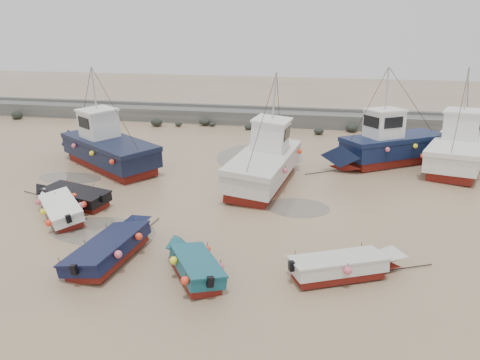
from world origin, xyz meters
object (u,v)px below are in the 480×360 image
object	(u,v)px
cabin_boat_2	(386,144)
cabin_boat_3	(460,147)
cabin_boat_1	(265,160)
person	(125,175)
dinghy_1	(114,244)
cabin_boat_0	(105,146)
dinghy_0	(61,205)
dinghy_4	(71,194)
dinghy_2	(192,261)
dinghy_3	(348,264)

from	to	relation	value
cabin_boat_2	cabin_boat_3	size ratio (longest dim) A/B	0.90
cabin_boat_1	person	xyz separation A→B (m)	(-8.59, -0.47, -1.31)
dinghy_1	cabin_boat_2	size ratio (longest dim) A/B	0.70
cabin_boat_0	cabin_boat_3	size ratio (longest dim) A/B	0.98
dinghy_0	cabin_boat_3	size ratio (longest dim) A/B	0.49
dinghy_4	cabin_boat_1	size ratio (longest dim) A/B	0.52
cabin_boat_3	dinghy_2	bearing A→B (deg)	-108.41
dinghy_3	cabin_boat_1	distance (m)	11.12
dinghy_0	dinghy_4	world-z (taller)	same
cabin_boat_0	cabin_boat_2	world-z (taller)	same
dinghy_3	cabin_boat_0	xyz separation A→B (m)	(-15.11, 11.24, 0.76)
cabin_boat_1	dinghy_0	bearing A→B (deg)	-135.29
cabin_boat_2	cabin_boat_3	bearing A→B (deg)	-120.92
dinghy_1	cabin_boat_0	size ratio (longest dim) A/B	0.65
person	dinghy_3	bearing A→B (deg)	115.89
dinghy_2	cabin_boat_2	bearing A→B (deg)	28.98
cabin_boat_3	person	size ratio (longest dim) A/B	6.17
dinghy_1	dinghy_2	size ratio (longest dim) A/B	1.41
dinghy_3	cabin_boat_2	size ratio (longest dim) A/B	0.60
dinghy_2	cabin_boat_1	world-z (taller)	cabin_boat_1
dinghy_0	dinghy_1	bearing A→B (deg)	-79.50
dinghy_0	dinghy_2	world-z (taller)	same
dinghy_1	cabin_boat_3	distance (m)	22.42
cabin_boat_2	cabin_boat_3	world-z (taller)	same
dinghy_2	dinghy_4	bearing A→B (deg)	111.54
dinghy_1	cabin_boat_3	size ratio (longest dim) A/B	0.63
dinghy_2	cabin_boat_0	world-z (taller)	cabin_boat_0
dinghy_0	cabin_boat_0	xyz separation A→B (m)	(-1.73, 8.11, 0.76)
dinghy_3	dinghy_4	size ratio (longest dim) A/B	0.93
cabin_boat_1	cabin_boat_0	bearing A→B (deg)	-179.69
cabin_boat_0	person	xyz separation A→B (m)	(1.98, -1.59, -1.31)
cabin_boat_1	cabin_boat_2	world-z (taller)	same
dinghy_3	cabin_boat_3	xyz separation A→B (m)	(7.15, 15.29, 0.78)
dinghy_1	cabin_boat_0	bearing A→B (deg)	123.33
cabin_boat_3	person	xyz separation A→B (m)	(-20.29, -5.64, -1.34)
dinghy_4	person	distance (m)	5.08
person	dinghy_2	bearing A→B (deg)	97.50
dinghy_3	cabin_boat_0	distance (m)	18.85
cabin_boat_2	person	size ratio (longest dim) A/B	5.55
dinghy_1	cabin_boat_2	bearing A→B (deg)	57.96
dinghy_2	dinghy_4	xyz separation A→B (m)	(-8.15, 5.63, -0.02)
dinghy_3	dinghy_4	bearing A→B (deg)	-134.05
cabin_boat_0	cabin_boat_1	size ratio (longest dim) A/B	0.89
cabin_boat_0	dinghy_1	bearing A→B (deg)	-116.57
dinghy_0	cabin_boat_1	distance (m)	11.29
dinghy_3	dinghy_1	bearing A→B (deg)	-114.08
dinghy_2	cabin_boat_3	size ratio (longest dim) A/B	0.45
dinghy_4	person	xyz separation A→B (m)	(0.62, 5.01, -0.55)
cabin_boat_3	dinghy_1	bearing A→B (deg)	-116.56
dinghy_2	cabin_boat_3	world-z (taller)	cabin_boat_3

